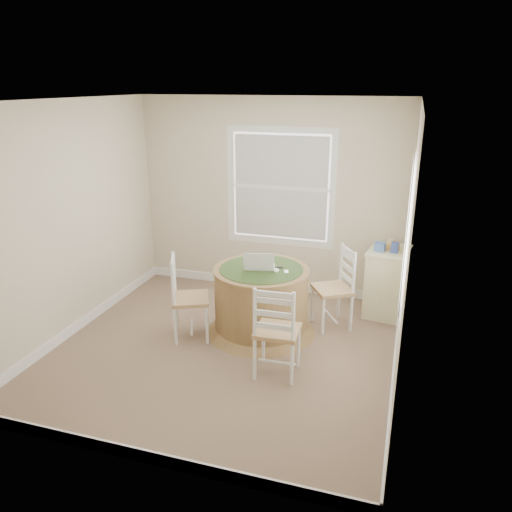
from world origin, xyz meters
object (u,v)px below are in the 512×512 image
(round_table, at_px, (261,298))
(chair_left, at_px, (190,298))
(laptop, at_px, (259,266))
(corner_chest, at_px, (386,282))
(chair_right, at_px, (332,289))
(chair_near, at_px, (277,330))

(round_table, bearing_deg, chair_left, -171.07)
(laptop, height_order, corner_chest, laptop)
(chair_right, bearing_deg, chair_near, -47.47)
(laptop, bearing_deg, corner_chest, -159.07)
(round_table, xyz_separation_m, chair_near, (0.41, -0.81, 0.05))
(chair_near, relative_size, corner_chest, 1.13)
(corner_chest, bearing_deg, chair_near, -110.81)
(laptop, bearing_deg, chair_right, -167.64)
(chair_near, distance_m, chair_right, 1.23)
(chair_near, xyz_separation_m, chair_right, (0.35, 1.18, 0.00))
(round_table, bearing_deg, chair_near, -81.30)
(round_table, bearing_deg, corner_chest, 16.47)
(chair_left, xyz_separation_m, laptop, (0.69, 0.36, 0.33))
(chair_right, relative_size, laptop, 2.40)
(chair_right, height_order, laptop, laptop)
(round_table, relative_size, chair_left, 1.33)
(chair_near, bearing_deg, round_table, -65.52)
(chair_left, relative_size, chair_near, 1.00)
(chair_right, bearing_deg, laptop, -95.62)
(chair_left, distance_m, laptop, 0.85)
(chair_left, distance_m, chair_near, 1.21)
(chair_right, distance_m, corner_chest, 0.81)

